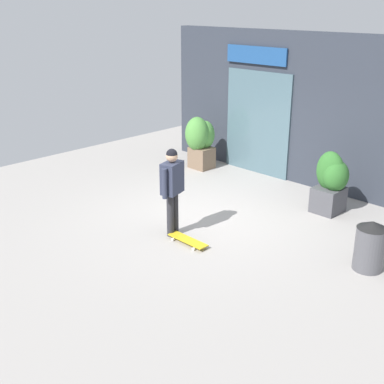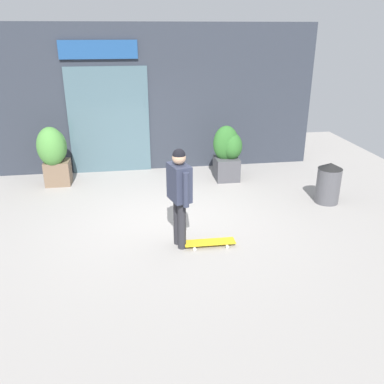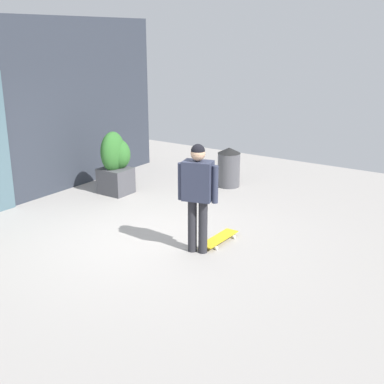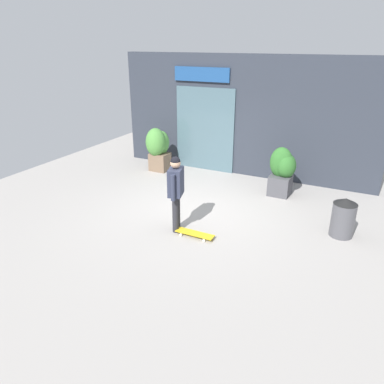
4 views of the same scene
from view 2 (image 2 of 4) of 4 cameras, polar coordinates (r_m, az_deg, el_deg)
name	(u,v)px [view 2 (image 2 of 4)]	position (r m, az deg, el deg)	size (l,w,h in m)	color
ground_plane	(172,221)	(7.37, -2.78, -4.06)	(12.00, 12.00, 0.00)	#9E9993
building_facade	(155,100)	(9.86, -5.30, 12.84)	(7.59, 0.31, 3.38)	#2D333D
skateboarder	(179,189)	(6.15, -1.79, 0.42)	(0.36, 0.57, 1.61)	#28282D
skateboard	(210,242)	(6.53, 2.51, -7.08)	(0.82, 0.27, 0.08)	gold
planter_box_left	(54,152)	(9.32, -18.88, 5.40)	(0.62, 0.78, 1.32)	brown
planter_box_right	(228,152)	(9.24, 5.06, 5.60)	(0.66, 0.59, 1.25)	#47474C
trash_bin	(328,183)	(8.43, 18.67, 1.24)	(0.47, 0.47, 0.83)	#4C4C51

